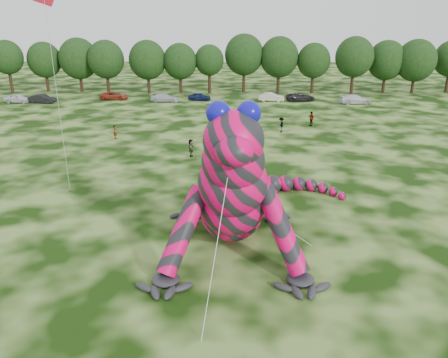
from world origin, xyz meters
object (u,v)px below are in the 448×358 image
at_px(tree_14, 386,67).
at_px(tree_7, 148,67).
at_px(tree_11, 279,65).
at_px(tree_13, 354,65).
at_px(spectator_3, 311,119).
at_px(tree_5, 79,65).
at_px(car_3, 165,98).
at_px(tree_15, 415,66).
at_px(spectator_5, 191,148).
at_px(car_2, 114,96).
at_px(inflatable_gecko, 231,163).
at_px(tree_10, 244,63).
at_px(flying_kite, 46,14).
at_px(tree_6, 107,67).
at_px(car_6, 300,97).
at_px(car_7, 355,99).
at_px(tree_3, 8,67).
at_px(tree_4, 45,67).
at_px(car_4, 199,97).
at_px(spectator_0, 115,132).
at_px(tree_12, 313,68).
at_px(spectator_2, 281,125).
at_px(tree_9, 209,69).
at_px(tree_8, 180,68).
at_px(car_5, 271,97).
at_px(car_0, 18,98).

bearing_deg(tree_14, tree_7, -177.48).
distance_m(tree_11, tree_13, 13.39).
distance_m(tree_14, spectator_3, 33.07).
bearing_deg(tree_5, car_3, -31.28).
relative_size(tree_15, spectator_5, 5.43).
relative_size(car_2, spectator_5, 2.68).
bearing_deg(inflatable_gecko, tree_10, 86.51).
relative_size(flying_kite, tree_7, 1.61).
relative_size(flying_kite, tree_6, 1.60).
distance_m(car_6, car_7, 8.82).
bearing_deg(tree_14, tree_13, -165.85).
xyz_separation_m(tree_3, car_6, (52.40, -7.72, -4.05)).
distance_m(tree_4, car_4, 31.04).
bearing_deg(spectator_0, spectator_5, -125.67).
bearing_deg(tree_10, tree_14, 0.32).
bearing_deg(tree_10, tree_12, -3.80).
xyz_separation_m(inflatable_gecko, spectator_2, (5.99, 26.50, -3.77)).
height_order(tree_5, spectator_3, tree_5).
height_order(tree_9, spectator_5, tree_9).
distance_m(tree_8, tree_10, 11.75).
relative_size(tree_13, spectator_3, 5.48).
bearing_deg(inflatable_gecko, tree_3, 124.97).
bearing_deg(tree_4, spectator_5, -53.07).
distance_m(tree_4, tree_6, 12.26).
relative_size(flying_kite, tree_13, 1.50).
distance_m(inflatable_gecko, tree_9, 56.19).
relative_size(inflatable_gecko, tree_7, 1.97).
distance_m(car_3, spectator_5, 31.09).
distance_m(tree_10, tree_11, 6.40).
xyz_separation_m(tree_4, tree_10, (37.04, -0.13, 0.72)).
bearing_deg(car_5, tree_13, -54.24).
relative_size(tree_6, tree_10, 0.90).
bearing_deg(car_7, spectator_0, 118.11).
relative_size(tree_10, car_0, 2.38).
distance_m(car_0, spectator_5, 42.49).
distance_m(flying_kite, tree_11, 58.39).
xyz_separation_m(car_2, spectator_3, (30.22, -18.73, 0.26)).
distance_m(tree_3, tree_6, 18.16).
relative_size(car_5, car_7, 0.82).
bearing_deg(tree_15, car_3, -167.53).
distance_m(tree_13, car_4, 28.77).
xyz_separation_m(car_2, car_6, (31.48, -0.65, 0.01)).
bearing_deg(tree_14, spectator_3, -123.31).
bearing_deg(tree_3, tree_6, -1.21).
bearing_deg(car_5, car_3, 100.94).
relative_size(tree_3, tree_10, 0.90).
height_order(tree_7, car_5, tree_7).
relative_size(car_0, spectator_2, 2.45).
height_order(tree_11, spectator_2, tree_11).
height_order(tree_5, tree_8, tree_5).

